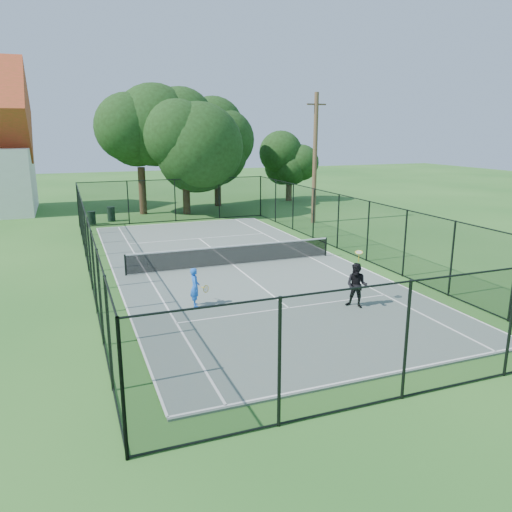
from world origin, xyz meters
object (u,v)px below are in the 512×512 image
object	(u,v)px
utility_pole	(315,158)
player_black	(357,285)
tennis_net	(233,254)
player_blue	(195,287)
trash_bin_right	(111,214)
trash_bin_left	(92,218)

from	to	relation	value
utility_pole	player_black	bearing A→B (deg)	-112.16
player_black	tennis_net	bearing A→B (deg)	108.03
player_blue	tennis_net	bearing A→B (deg)	58.08
trash_bin_right	tennis_net	bearing A→B (deg)	-73.62
trash_bin_right	player_black	size ratio (longest dim) A/B	0.51
player_black	utility_pole	bearing A→B (deg)	67.84
trash_bin_right	utility_pole	bearing A→B (deg)	-23.06
player_blue	trash_bin_right	bearing A→B (deg)	93.53
trash_bin_right	player_black	world-z (taller)	player_black
utility_pole	player_blue	size ratio (longest dim) A/B	6.11
player_blue	utility_pole	bearing A→B (deg)	49.31
trash_bin_right	player_blue	bearing A→B (deg)	-86.47
trash_bin_left	player_black	distance (m)	22.43
player_blue	trash_bin_left	bearing A→B (deg)	97.86
tennis_net	trash_bin_right	world-z (taller)	trash_bin_right
trash_bin_left	player_blue	xyz separation A→B (m)	(2.59, -18.74, 0.31)
utility_pole	player_blue	distance (m)	18.77
trash_bin_left	utility_pole	size ratio (longest dim) A/B	0.10
tennis_net	player_black	distance (m)	7.54
trash_bin_left	player_blue	bearing A→B (deg)	-82.14
trash_bin_left	trash_bin_right	bearing A→B (deg)	31.38
trash_bin_right	utility_pole	distance (m)	14.89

